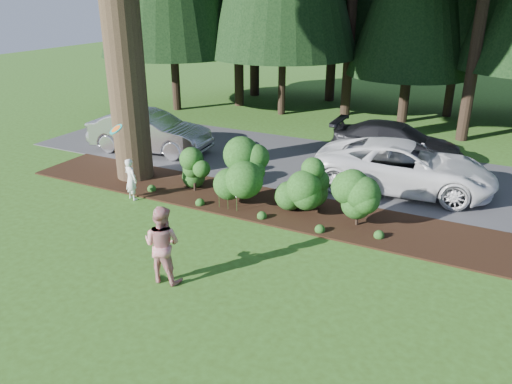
{
  "coord_description": "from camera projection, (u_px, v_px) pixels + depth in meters",
  "views": [
    {
      "loc": [
        6.58,
        -9.24,
        6.1
      ],
      "look_at": [
        1.23,
        1.23,
        1.3
      ],
      "focal_mm": 35.0,
      "sensor_mm": 36.0,
      "label": 1
    }
  ],
  "objects": [
    {
      "name": "frisbee",
      "position": [
        116.0,
        129.0,
        15.23
      ],
      "size": [
        0.51,
        0.42,
        0.36
      ],
      "color": "teal",
      "rests_on": "ground"
    },
    {
      "name": "shrub_row",
      "position": [
        272.0,
        183.0,
        14.66
      ],
      "size": [
        6.53,
        1.6,
        1.61
      ],
      "color": "#1B3A12",
      "rests_on": "ground"
    },
    {
      "name": "mulch_bed",
      "position": [
        250.0,
        201.0,
        15.37
      ],
      "size": [
        16.0,
        2.5,
        0.05
      ],
      "primitive_type": "cube",
      "color": "black",
      "rests_on": "ground"
    },
    {
      "name": "ground",
      "position": [
        191.0,
        247.0,
        12.7
      ],
      "size": [
        80.0,
        80.0,
        0.0
      ],
      "primitive_type": "plane",
      "color": "#304E16",
      "rests_on": "ground"
    },
    {
      "name": "adult",
      "position": [
        162.0,
        244.0,
        10.95
      ],
      "size": [
        0.93,
        0.75,
        1.8
      ],
      "primitive_type": "imported",
      "rotation": [
        0.0,
        0.0,
        3.23
      ],
      "color": "#A71622",
      "rests_on": "ground"
    },
    {
      "name": "child",
      "position": [
        131.0,
        179.0,
        15.36
      ],
      "size": [
        0.55,
        0.44,
        1.32
      ],
      "primitive_type": "imported",
      "rotation": [
        0.0,
        0.0,
        2.85
      ],
      "color": "white",
      "rests_on": "ground"
    },
    {
      "name": "car_dark_suv",
      "position": [
        396.0,
        142.0,
        18.85
      ],
      "size": [
        4.9,
        2.1,
        1.41
      ],
      "primitive_type": "imported",
      "rotation": [
        0.0,
        0.0,
        1.6
      ],
      "color": "black",
      "rests_on": "driveway"
    },
    {
      "name": "car_white_suv",
      "position": [
        404.0,
        167.0,
        16.01
      ],
      "size": [
        5.82,
        3.04,
        1.56
      ],
      "primitive_type": "imported",
      "rotation": [
        0.0,
        0.0,
        1.65
      ],
      "color": "silver",
      "rests_on": "driveway"
    },
    {
      "name": "driveway",
      "position": [
        302.0,
        162.0,
        18.88
      ],
      "size": [
        22.0,
        6.0,
        0.03
      ],
      "primitive_type": "cube",
      "color": "#38383A",
      "rests_on": "ground"
    },
    {
      "name": "lily_cluster",
      "position": [
        228.0,
        195.0,
        14.62
      ],
      "size": [
        0.69,
        0.09,
        0.57
      ],
      "color": "#1B3A12",
      "rests_on": "ground"
    },
    {
      "name": "car_silver_wagon",
      "position": [
        149.0,
        132.0,
        19.81
      ],
      "size": [
        5.07,
        2.33,
        1.61
      ],
      "primitive_type": "imported",
      "rotation": [
        0.0,
        0.0,
        1.7
      ],
      "color": "#A6A6AA",
      "rests_on": "driveway"
    }
  ]
}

